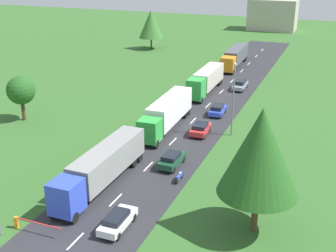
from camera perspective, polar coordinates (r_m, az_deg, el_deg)
name	(u,v)px	position (r m, az deg, el deg)	size (l,w,h in m)	color
road	(170,144)	(53.28, 0.29, -2.36)	(10.00, 140.00, 0.06)	#2B2B30
lane_marking_centre	(162,152)	(51.08, -0.77, -3.40)	(0.16, 124.61, 0.01)	white
truck_lead	(102,166)	(43.77, -8.46, -5.07)	(2.58, 14.36, 3.60)	blue
truck_second	(167,112)	(57.39, -0.11, 1.77)	(2.81, 13.74, 3.80)	green
truck_third	(206,80)	(72.87, 4.87, 5.91)	(2.59, 13.15, 3.59)	green
truck_fourth	(235,56)	(90.97, 8.58, 8.82)	(2.87, 14.72, 3.49)	orange
car_lead	(117,220)	(37.77, -6.48, -11.92)	(1.74, 4.30, 1.43)	white
car_second	(172,159)	(47.61, 0.48, -4.29)	(1.88, 4.18, 1.50)	#19472D
car_third	(201,129)	(56.00, 4.18, -0.32)	(2.06, 4.17, 1.44)	red
car_fourth	(218,110)	(62.99, 6.37, 2.10)	(1.89, 4.05, 1.46)	blue
car_fifth	(240,85)	(75.53, 9.22, 5.24)	(1.84, 4.49, 1.51)	#8C939E
motorcycle_courier	(179,176)	(44.84, 1.48, -6.45)	(0.28, 1.94, 0.91)	black
barrier_gate	(24,223)	(39.34, -17.95, -11.68)	(4.64, 0.28, 1.05)	orange
lamppost_second	(233,96)	(54.81, 8.36, 3.79)	(0.36, 0.36, 9.28)	slate
tree_oak	(260,152)	(35.05, 11.68, -3.26)	(6.47, 6.47, 10.70)	#513823
tree_birch	(151,24)	(106.52, -2.18, 12.90)	(5.76, 5.76, 9.01)	#513823
tree_maple	(21,91)	(62.91, -18.31, 4.33)	(3.82, 3.82, 6.14)	#513823
distant_building	(273,15)	(137.71, 13.25, 13.70)	(13.57, 8.62, 8.82)	#B2A899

